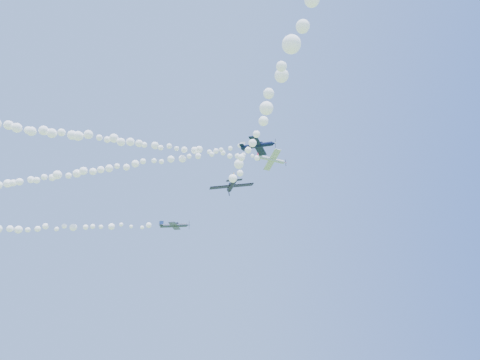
{
  "coord_description": "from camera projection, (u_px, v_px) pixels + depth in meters",
  "views": [
    {
      "loc": [
        -4.57,
        -91.1,
        12.75
      ],
      "look_at": [
        5.11,
        -7.97,
        47.59
      ],
      "focal_mm": 30.0,
      "sensor_mm": 36.0,
      "label": 1
    }
  ],
  "objects": [
    {
      "name": "plane_white",
      "position": [
        272.0,
        160.0,
        96.06
      ],
      "size": [
        7.62,
        7.79,
        2.98
      ],
      "rotation": [
        -0.26,
        0.1,
        0.17
      ],
      "color": "silver"
    },
    {
      "name": "plane_grey",
      "position": [
        174.0,
        225.0,
        99.22
      ],
      "size": [
        7.75,
        8.21,
        2.14
      ],
      "rotation": [
        0.05,
        -0.03,
        -0.14
      ],
      "color": "#3C4158"
    },
    {
      "name": "plane_black",
      "position": [
        232.0,
        185.0,
        67.82
      ],
      "size": [
        7.46,
        7.28,
        2.15
      ],
      "rotation": [
        -0.16,
        -0.1,
        1.63
      ],
      "color": "black"
    },
    {
      "name": "plane_navy",
      "position": [
        258.0,
        145.0,
        86.04
      ],
      "size": [
        7.96,
        8.44,
        2.56
      ],
      "rotation": [
        -0.04,
        0.01,
        -0.43
      ],
      "color": "black"
    },
    {
      "name": "smoke_trail_navy",
      "position": [
        87.0,
        172.0,
        98.39
      ],
      "size": [
        74.98,
        36.01,
        3.15
      ],
      "primitive_type": null,
      "color": "white"
    },
    {
      "name": "smoke_trail_white",
      "position": [
        118.0,
        140.0,
        86.55
      ],
      "size": [
        65.71,
        13.86,
        3.16
      ],
      "primitive_type": null,
      "color": "white"
    },
    {
      "name": "smoke_trail_grey",
      "position": [
        18.0,
        228.0,
        100.05
      ],
      "size": [
        73.19,
        12.97,
        3.41
      ],
      "primitive_type": null,
      "color": "white"
    }
  ]
}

